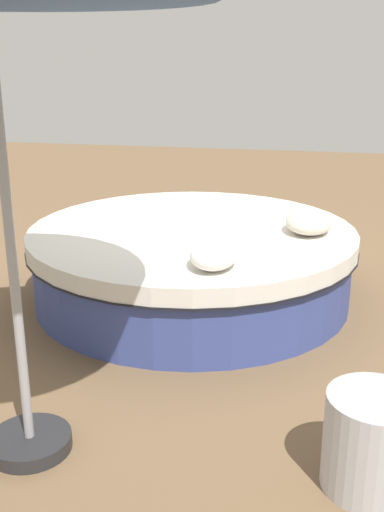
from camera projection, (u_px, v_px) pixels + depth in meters
The scene contains 5 objects.
ground_plane at pixel (192, 296), 5.31m from camera, with size 16.00×16.00×0.00m, color brown.
round_bed at pixel (192, 262), 5.21m from camera, with size 2.71×2.71×0.61m.
throw_pillow_0 at pixel (214, 254), 4.20m from camera, with size 0.48×0.33×0.18m, color white.
throw_pillow_1 at pixel (309, 222), 4.97m from camera, with size 0.49×0.37×0.17m, color beige.
side_table at pixel (373, 442), 2.95m from camera, with size 0.47×0.47×0.49m, color #B7B7BC.
Camera 1 is at (-4.82, -0.95, 2.04)m, focal length 43.44 mm.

